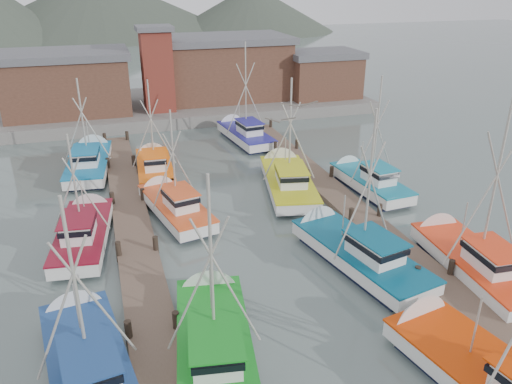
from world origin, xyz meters
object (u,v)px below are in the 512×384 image
object	(u,v)px
boat_1	(493,380)
boat_12	(154,166)
boat_4	(214,339)
boat_8	(173,205)
lookout_tower	(157,68)

from	to	relation	value
boat_1	boat_12	bearing A→B (deg)	98.66
boat_4	boat_8	bearing A→B (deg)	97.46
boat_4	boat_12	world-z (taller)	boat_4
boat_1	boat_8	xyz separation A→B (m)	(-8.90, 18.75, -0.01)
lookout_tower	boat_1	distance (m)	42.65
boat_1	boat_4	distance (m)	10.73
boat_4	boat_8	world-z (taller)	boat_4
boat_1	boat_12	size ratio (longest dim) A/B	1.27
lookout_tower	boat_4	world-z (taller)	lookout_tower
boat_4	boat_12	size ratio (longest dim) A/B	1.16
boat_4	boat_8	xyz separation A→B (m)	(0.44, 13.47, -0.00)
lookout_tower	boat_12	xyz separation A→B (m)	(-2.55, -15.56, -4.87)
boat_8	boat_12	bearing A→B (deg)	80.19
boat_4	boat_12	bearing A→B (deg)	98.91
lookout_tower	boat_8	size ratio (longest dim) A/B	0.99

